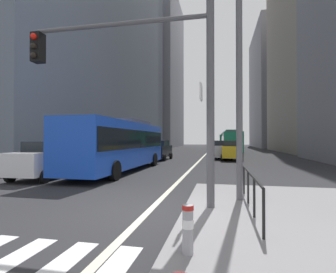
{
  "coord_description": "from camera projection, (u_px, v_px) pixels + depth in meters",
  "views": [
    {
      "loc": [
        2.0,
        -7.03,
        2.04
      ],
      "look_at": [
        -6.69,
        35.3,
        2.56
      ],
      "focal_mm": 27.35,
      "sensor_mm": 36.0,
      "label": 1
    }
  ],
  "objects": [
    {
      "name": "ground_plane",
      "position": [
        201.0,
        159.0,
        26.86
      ],
      "size": [
        160.0,
        160.0,
        0.0
      ],
      "primitive_type": "plane",
      "color": "#28282B"
    },
    {
      "name": "lane_centre_line",
      "position": [
        206.0,
        154.0,
        36.65
      ],
      "size": [
        0.2,
        80.0,
        0.01
      ],
      "primitive_type": "cube",
      "color": "beige",
      "rests_on": "ground"
    },
    {
      "name": "office_tower_left_mid",
      "position": [
        124.0,
        19.0,
        48.85
      ],
      "size": [
        10.56,
        20.25,
        50.28
      ],
      "primitive_type": "cube",
      "color": "slate",
      "rests_on": "ground"
    },
    {
      "name": "office_tower_left_far",
      "position": [
        156.0,
        73.0,
        73.58
      ],
      "size": [
        12.59,
        22.6,
        42.33
      ],
      "primitive_type": "cube",
      "color": "gray",
      "rests_on": "ground"
    },
    {
      "name": "office_tower_right_mid",
      "position": [
        312.0,
        3.0,
        42.44
      ],
      "size": [
        10.74,
        21.58,
        49.62
      ],
      "primitive_type": "cube",
      "color": "gray",
      "rests_on": "ground"
    },
    {
      "name": "office_tower_right_far",
      "position": [
        276.0,
        89.0,
        69.55
      ],
      "size": [
        11.59,
        25.15,
        31.81
      ],
      "primitive_type": "cube",
      "color": "gray",
      "rests_on": "ground"
    },
    {
      "name": "city_bus_blue_oncoming",
      "position": [
        121.0,
        143.0,
        16.53
      ],
      "size": [
        2.8,
        11.4,
        3.4
      ],
      "color": "blue",
      "rests_on": "ground"
    },
    {
      "name": "sedan_white_oncoming",
      "position": [
        47.0,
        159.0,
        13.5
      ],
      "size": [
        2.13,
        4.34,
        1.94
      ],
      "color": "silver",
      "rests_on": "ground"
    },
    {
      "name": "city_bus_red_receding",
      "position": [
        231.0,
        141.0,
        38.38
      ],
      "size": [
        2.85,
        11.7,
        3.4
      ],
      "color": "#198456",
      "rests_on": "ground"
    },
    {
      "name": "city_bus_red_distant",
      "position": [
        225.0,
        140.0,
        59.46
      ],
      "size": [
        2.8,
        10.56,
        3.4
      ],
      "color": "#198456",
      "rests_on": "ground"
    },
    {
      "name": "car_oncoming_mid",
      "position": [
        159.0,
        150.0,
        25.79
      ],
      "size": [
        2.12,
        4.34,
        1.94
      ],
      "color": "black",
      "rests_on": "ground"
    },
    {
      "name": "car_receding_near",
      "position": [
        231.0,
        150.0,
        25.13
      ],
      "size": [
        2.08,
        4.12,
        1.94
      ],
      "color": "gold",
      "rests_on": "ground"
    },
    {
      "name": "car_receding_far",
      "position": [
        222.0,
        150.0,
        26.87
      ],
      "size": [
        2.16,
        4.15,
        1.94
      ],
      "color": "silver",
      "rests_on": "ground"
    },
    {
      "name": "car_oncoming_far",
      "position": [
        140.0,
        149.0,
        27.06
      ],
      "size": [
        2.08,
        4.22,
        1.94
      ],
      "color": "maroon",
      "rests_on": "ground"
    },
    {
      "name": "traffic_signal_gantry",
      "position": [
        145.0,
        70.0,
        7.56
      ],
      "size": [
        5.82,
        0.65,
        6.0
      ],
      "color": "#515156",
      "rests_on": "median_island"
    },
    {
      "name": "street_lamp_post",
      "position": [
        239.0,
        37.0,
        8.11
      ],
      "size": [
        5.5,
        0.32,
        8.0
      ],
      "color": "#56565B",
      "rests_on": "median_island"
    },
    {
      "name": "bollard_left",
      "position": [
        188.0,
        227.0,
        4.22
      ],
      "size": [
        0.2,
        0.2,
        0.81
      ],
      "color": "#99999E",
      "rests_on": "median_island"
    },
    {
      "name": "pedestrian_railing",
      "position": [
        251.0,
        183.0,
        6.89
      ],
      "size": [
        0.06,
        4.21,
        0.98
      ],
      "color": "black",
      "rests_on": "median_island"
    }
  ]
}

